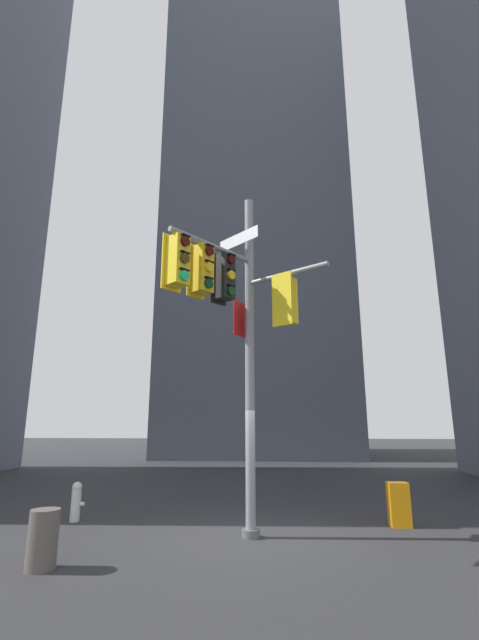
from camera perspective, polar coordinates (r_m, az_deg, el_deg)
name	(u,v)px	position (r m, az deg, el deg)	size (l,w,h in m)	color
ground	(251,538)	(9.68, 1.51, -26.86)	(120.00, 120.00, 0.00)	#2D2D30
building_mid_block	(256,146)	(41.97, 2.20, 22.05)	(13.56, 13.56, 53.33)	#4C5460
signal_pole_assembly	(235,308)	(9.13, -0.63, 1.65)	(3.29, 2.29, 7.45)	gray
fire_hydrant	(76,501)	(11.67, -20.81, -21.44)	(0.33, 0.23, 0.88)	silver
newspaper_box	(399,504)	(11.10, 20.33, -21.88)	(0.45, 0.36, 0.94)	orange
trash_bin	(43,539)	(8.28, -24.59, -24.87)	(0.46, 0.46, 0.88)	#59514C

